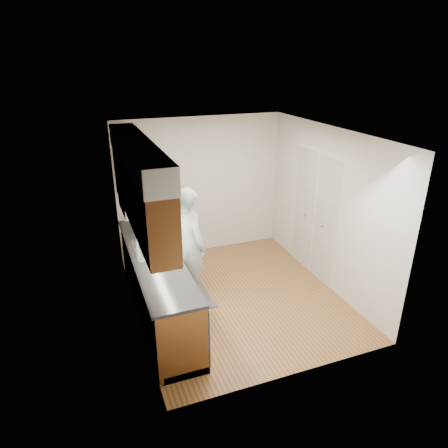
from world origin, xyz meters
The scene contains 16 objects.
floor centered at (0.00, 0.00, 0.00)m, with size 3.50×3.50×0.00m, color olive.
ceiling centered at (0.00, 0.00, 2.50)m, with size 3.50×3.50×0.00m, color white.
wall_left centered at (-1.50, 0.00, 1.25)m, with size 0.02×3.50×2.50m, color silver.
wall_right centered at (1.50, 0.00, 1.25)m, with size 0.02×3.50×2.50m, color silver.
wall_back centered at (0.00, 1.75, 1.25)m, with size 3.00×0.02×2.50m, color silver.
counter centered at (-1.20, 0.00, 0.49)m, with size 0.64×2.80×1.30m.
upper_cabinets centered at (-1.33, 0.05, 1.95)m, with size 0.47×2.80×1.21m.
closet_door centered at (1.49, 0.30, 1.02)m, with size 0.02×1.22×2.05m, color white.
floor_mat centered at (-0.65, 0.26, 0.01)m, with size 0.53×0.90×0.02m, color slate.
person centered at (-0.65, 0.26, 1.00)m, with size 0.70×0.46×1.98m, color #95B2B6.
soap_bottle_a centered at (-1.23, 0.75, 1.07)m, with size 0.10×0.10×0.26m, color silver.
soap_bottle_b centered at (-1.08, 0.78, 1.03)m, with size 0.08×0.08×0.18m, color silver.
soap_bottle_c centered at (-1.06, 0.94, 1.02)m, with size 0.12×0.12×0.16m, color silver.
soda_can centered at (-1.17, 0.67, 0.99)m, with size 0.06×0.06×0.11m, color red.
steel_can centered at (-1.17, 0.80, 1.01)m, with size 0.07×0.07×0.13m, color #A5A5AA.
dish_rack centered at (-1.15, -0.17, 0.97)m, with size 0.35×0.29×0.05m, color black.
Camera 1 is at (-2.03, -4.85, 3.42)m, focal length 32.00 mm.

